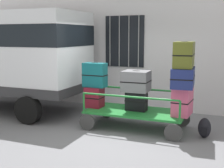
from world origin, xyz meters
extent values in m
plane|color=slate|center=(0.00, 0.00, 0.00)|extent=(40.00, 40.00, 0.00)
cube|color=silver|center=(0.00, 2.48, 2.50)|extent=(12.00, 0.30, 5.00)
cube|color=black|center=(-0.59, 2.31, 2.00)|extent=(1.20, 0.04, 1.50)
cylinder|color=gray|center=(-1.04, 2.27, 2.00)|extent=(0.03, 0.03, 1.50)
cylinder|color=gray|center=(-0.74, 2.27, 2.00)|extent=(0.03, 0.03, 1.50)
cylinder|color=gray|center=(-0.44, 2.27, 2.00)|extent=(0.03, 0.03, 1.50)
cylinder|color=gray|center=(-0.14, 2.27, 2.00)|extent=(0.03, 0.03, 1.50)
cube|color=silver|center=(-3.77, 0.74, 1.72)|extent=(4.90, 1.96, 2.15)
cube|color=black|center=(-3.77, 0.74, 2.17)|extent=(4.92, 1.98, 0.55)
cube|color=#2D2D30|center=(-3.77, 0.74, 0.77)|extent=(4.94, 2.00, 0.24)
cylinder|color=black|center=(-2.20, -0.24, 0.35)|extent=(0.70, 0.22, 0.70)
cube|color=#1E722D|center=(0.38, 0.42, 0.40)|extent=(2.30, 1.10, 0.05)
cylinder|color=#383838|center=(1.38, -0.15, 0.19)|extent=(0.38, 0.06, 0.38)
cylinder|color=#383838|center=(1.38, 0.99, 0.19)|extent=(0.38, 0.06, 0.38)
cylinder|color=#383838|center=(-0.62, -0.15, 0.19)|extent=(0.38, 0.06, 0.38)
cylinder|color=#383838|center=(-0.62, 0.99, 0.19)|extent=(0.38, 0.06, 0.38)
cylinder|color=#1E722D|center=(1.49, -0.09, 0.64)|extent=(0.04, 0.04, 0.43)
cylinder|color=#1E722D|center=(1.49, 0.93, 0.64)|extent=(0.04, 0.04, 0.43)
cylinder|color=#1E722D|center=(-0.73, -0.09, 0.64)|extent=(0.04, 0.04, 0.43)
cylinder|color=#1E722D|center=(-0.73, 0.93, 0.64)|extent=(0.04, 0.04, 0.43)
cylinder|color=#1E722D|center=(0.38, -0.09, 0.86)|extent=(2.22, 0.04, 0.04)
cylinder|color=#1E722D|center=(0.38, 0.93, 0.86)|extent=(2.22, 0.04, 0.04)
cube|color=maroon|center=(-0.69, 0.39, 0.67)|extent=(0.41, 0.36, 0.49)
cube|color=black|center=(-0.69, 0.39, 0.67)|extent=(0.42, 0.37, 0.02)
cube|color=black|center=(-0.69, 0.39, 0.91)|extent=(0.14, 0.03, 0.02)
cube|color=#0F5960|center=(-0.69, 0.43, 1.22)|extent=(0.59, 0.31, 0.59)
cube|color=black|center=(-0.69, 0.43, 1.22)|extent=(0.60, 0.32, 0.02)
cube|color=black|center=(-0.69, 0.43, 1.51)|extent=(0.16, 0.04, 0.02)
cube|color=black|center=(0.38, 0.45, 0.66)|extent=(0.50, 0.26, 0.46)
cube|color=black|center=(0.38, 0.45, 0.66)|extent=(0.51, 0.28, 0.02)
cube|color=black|center=(0.38, 0.45, 0.88)|extent=(0.16, 0.04, 0.02)
cube|color=slate|center=(0.38, 0.42, 1.13)|extent=(0.61, 0.56, 0.47)
cube|color=black|center=(0.38, 0.42, 1.13)|extent=(0.62, 0.57, 0.02)
cube|color=black|center=(0.38, 0.42, 1.36)|extent=(0.16, 0.03, 0.02)
cube|color=#CC4C72|center=(1.45, 0.45, 0.74)|extent=(0.40, 0.63, 0.64)
cube|color=black|center=(1.45, 0.45, 0.74)|extent=(0.41, 0.64, 0.02)
cube|color=black|center=(1.45, 0.45, 1.06)|extent=(0.13, 0.04, 0.02)
cube|color=navy|center=(1.45, 0.43, 1.28)|extent=(0.53, 0.94, 0.42)
cube|color=black|center=(1.45, 0.43, 1.28)|extent=(0.54, 0.95, 0.02)
cube|color=black|center=(1.45, 0.43, 1.48)|extent=(0.16, 0.04, 0.02)
cube|color=#4C5119|center=(1.45, 0.45, 1.77)|extent=(0.45, 0.86, 0.55)
cube|color=black|center=(1.45, 0.45, 1.77)|extent=(0.46, 0.87, 0.02)
cube|color=black|center=(1.45, 0.45, 2.04)|extent=(0.14, 0.04, 0.02)
ellipsoid|color=black|center=(1.96, 0.31, 0.22)|extent=(0.27, 0.19, 0.44)
cube|color=black|center=(1.96, 0.22, 0.18)|extent=(0.14, 0.06, 0.15)
camera|label=1|loc=(2.47, -6.21, 2.19)|focal=48.47mm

